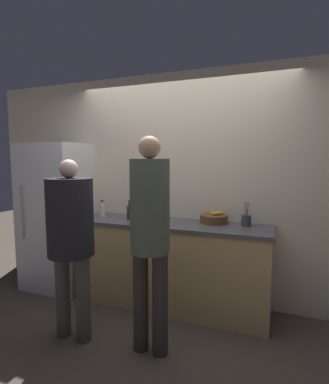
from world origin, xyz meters
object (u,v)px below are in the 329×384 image
object	(u,v)px
fruit_bowl	(214,219)
bottle_dark	(130,212)
utensil_crock	(246,220)
bottle_clear	(102,210)
refrigerator	(57,216)
person_center	(150,228)
person_left	(71,231)
cup_blue	(142,219)

from	to	relation	value
fruit_bowl	bottle_dark	world-z (taller)	bottle_dark
bottle_dark	utensil_crock	bearing A→B (deg)	5.92
utensil_crock	bottle_clear	world-z (taller)	utensil_crock
refrigerator	utensil_crock	distance (m)	2.31
fruit_bowl	bottle_dark	distance (m)	0.94
refrigerator	person_center	xyz separation A→B (m)	(1.64, -0.79, 0.15)
person_left	utensil_crock	size ratio (longest dim) A/B	6.55
fruit_bowl	utensil_crock	world-z (taller)	utensil_crock
person_left	fruit_bowl	bearing A→B (deg)	44.48
cup_blue	person_center	bearing A→B (deg)	-59.76
person_left	person_center	bearing A→B (deg)	5.92
refrigerator	bottle_dark	distance (m)	1.05
person_center	cup_blue	distance (m)	0.76
bottle_dark	fruit_bowl	bearing A→B (deg)	9.90
utensil_crock	bottle_dark	distance (m)	1.27
bottle_dark	refrigerator	bearing A→B (deg)	-179.89
person_left	person_center	size ratio (longest dim) A/B	0.90
utensil_crock	cup_blue	world-z (taller)	utensil_crock
bottle_clear	person_left	bearing A→B (deg)	-73.62
bottle_dark	person_left	bearing A→B (deg)	-98.31
person_center	person_left	bearing A→B (deg)	-174.08
fruit_bowl	bottle_clear	world-z (taller)	bottle_clear
person_center	utensil_crock	size ratio (longest dim) A/B	7.30
person_center	bottle_clear	distance (m)	1.31
refrigerator	person_left	size ratio (longest dim) A/B	1.12
utensil_crock	cup_blue	distance (m)	1.08
refrigerator	fruit_bowl	bearing A→B (deg)	4.75
person_center	bottle_clear	size ratio (longest dim) A/B	9.32
person_left	bottle_dark	bearing A→B (deg)	81.69
refrigerator	person_left	distance (m)	1.26
refrigerator	bottle_clear	bearing A→B (deg)	3.98
cup_blue	fruit_bowl	bearing A→B (deg)	23.26
person_center	utensil_crock	world-z (taller)	person_center
utensil_crock	cup_blue	size ratio (longest dim) A/B	2.47
refrigerator	bottle_dark	size ratio (longest dim) A/B	8.26
fruit_bowl	utensil_crock	distance (m)	0.34
fruit_bowl	person_left	bearing A→B (deg)	-135.52
person_center	fruit_bowl	size ratio (longest dim) A/B	6.11
utensil_crock	bottle_dark	world-z (taller)	utensil_crock
refrigerator	person_center	distance (m)	1.83
bottle_dark	cup_blue	xyz separation A→B (m)	(0.22, -0.14, -0.04)
bottle_clear	cup_blue	world-z (taller)	bottle_clear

